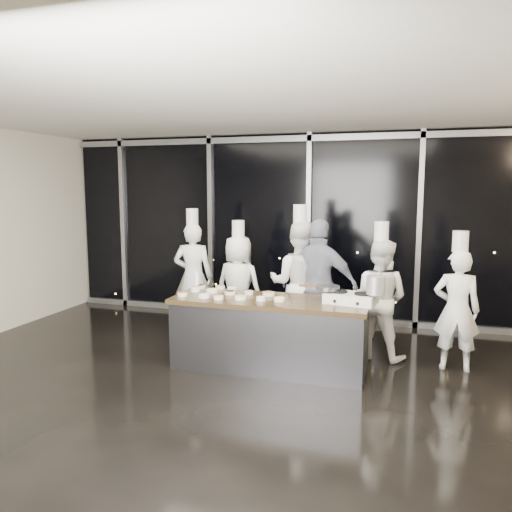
{
  "coord_description": "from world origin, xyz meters",
  "views": [
    {
      "loc": [
        1.62,
        -5.0,
        2.28
      ],
      "look_at": [
        -0.27,
        1.2,
        1.39
      ],
      "focal_mm": 35.0,
      "sensor_mm": 36.0,
      "label": 1
    }
  ],
  "objects_px": {
    "chef_center": "(299,283)",
    "chef_right": "(379,298)",
    "chef_left": "(238,285)",
    "stock_pot": "(376,285)",
    "demo_counter": "(269,333)",
    "stove": "(351,298)",
    "guest": "(319,285)",
    "chef_side": "(457,308)",
    "frying_pan": "(327,288)",
    "chef_far_left": "(193,275)"
  },
  "relations": [
    {
      "from": "stock_pot",
      "to": "chef_center",
      "type": "relative_size",
      "value": 0.11
    },
    {
      "from": "frying_pan",
      "to": "chef_center",
      "type": "relative_size",
      "value": 0.26
    },
    {
      "from": "demo_counter",
      "to": "chef_right",
      "type": "relative_size",
      "value": 1.33
    },
    {
      "from": "stock_pot",
      "to": "stove",
      "type": "bearing_deg",
      "value": 169.49
    },
    {
      "from": "demo_counter",
      "to": "frying_pan",
      "type": "xyz_separation_m",
      "value": [
        0.7,
        0.1,
        0.61
      ]
    },
    {
      "from": "stock_pot",
      "to": "guest",
      "type": "bearing_deg",
      "value": 132.76
    },
    {
      "from": "chef_side",
      "to": "guest",
      "type": "bearing_deg",
      "value": -7.07
    },
    {
      "from": "chef_right",
      "to": "stock_pot",
      "type": "bearing_deg",
      "value": 106.95
    },
    {
      "from": "chef_far_left",
      "to": "chef_right",
      "type": "distance_m",
      "value": 2.98
    },
    {
      "from": "stove",
      "to": "chef_right",
      "type": "relative_size",
      "value": 0.35
    },
    {
      "from": "chef_center",
      "to": "frying_pan",
      "type": "bearing_deg",
      "value": 119.36
    },
    {
      "from": "chef_far_left",
      "to": "guest",
      "type": "distance_m",
      "value": 2.17
    },
    {
      "from": "chef_right",
      "to": "chef_side",
      "type": "distance_m",
      "value": 0.97
    },
    {
      "from": "chef_center",
      "to": "guest",
      "type": "xyz_separation_m",
      "value": [
        0.32,
        -0.15,
        0.01
      ]
    },
    {
      "from": "chef_center",
      "to": "stove",
      "type": "bearing_deg",
      "value": 129.6
    },
    {
      "from": "chef_center",
      "to": "chef_side",
      "type": "height_order",
      "value": "chef_center"
    },
    {
      "from": "chef_far_left",
      "to": "chef_side",
      "type": "height_order",
      "value": "chef_far_left"
    },
    {
      "from": "chef_left",
      "to": "chef_right",
      "type": "distance_m",
      "value": 2.16
    },
    {
      "from": "stove",
      "to": "chef_far_left",
      "type": "xyz_separation_m",
      "value": [
        -2.65,
        1.3,
        -0.08
      ]
    },
    {
      "from": "stock_pot",
      "to": "chef_center",
      "type": "distance_m",
      "value": 1.55
    },
    {
      "from": "guest",
      "to": "demo_counter",
      "type": "bearing_deg",
      "value": 70.43
    },
    {
      "from": "chef_left",
      "to": "chef_side",
      "type": "relative_size",
      "value": 1.02
    },
    {
      "from": "stock_pot",
      "to": "guest",
      "type": "xyz_separation_m",
      "value": [
        -0.82,
        0.88,
        -0.22
      ]
    },
    {
      "from": "stove",
      "to": "guest",
      "type": "distance_m",
      "value": 0.98
    },
    {
      "from": "stock_pot",
      "to": "chef_left",
      "type": "height_order",
      "value": "chef_left"
    },
    {
      "from": "chef_left",
      "to": "demo_counter",
      "type": "bearing_deg",
      "value": 133.8
    },
    {
      "from": "chef_center",
      "to": "chef_side",
      "type": "bearing_deg",
      "value": 168.23
    },
    {
      "from": "frying_pan",
      "to": "chef_center",
      "type": "bearing_deg",
      "value": 130.88
    },
    {
      "from": "chef_left",
      "to": "guest",
      "type": "relative_size",
      "value": 0.96
    },
    {
      "from": "stove",
      "to": "chef_side",
      "type": "height_order",
      "value": "chef_side"
    },
    {
      "from": "frying_pan",
      "to": "demo_counter",
      "type": "bearing_deg",
      "value": -161.47
    },
    {
      "from": "chef_left",
      "to": "chef_right",
      "type": "bearing_deg",
      "value": 179.36
    },
    {
      "from": "stock_pot",
      "to": "chef_left",
      "type": "distance_m",
      "value": 2.47
    },
    {
      "from": "chef_right",
      "to": "chef_left",
      "type": "bearing_deg",
      "value": 7.08
    },
    {
      "from": "chef_center",
      "to": "chef_right",
      "type": "distance_m",
      "value": 1.16
    },
    {
      "from": "chef_center",
      "to": "chef_right",
      "type": "bearing_deg",
      "value": 169.12
    },
    {
      "from": "demo_counter",
      "to": "chef_left",
      "type": "height_order",
      "value": "chef_left"
    },
    {
      "from": "stock_pot",
      "to": "chef_side",
      "type": "xyz_separation_m",
      "value": [
        0.96,
        0.64,
        -0.36
      ]
    },
    {
      "from": "chef_left",
      "to": "chef_center",
      "type": "distance_m",
      "value": 1.01
    },
    {
      "from": "frying_pan",
      "to": "guest",
      "type": "bearing_deg",
      "value": 116.71
    },
    {
      "from": "stove",
      "to": "stock_pot",
      "type": "bearing_deg",
      "value": -0.2
    },
    {
      "from": "stove",
      "to": "chef_side",
      "type": "bearing_deg",
      "value": 35.46
    },
    {
      "from": "stock_pot",
      "to": "demo_counter",
      "type": "bearing_deg",
      "value": 179.9
    },
    {
      "from": "chef_far_left",
      "to": "chef_left",
      "type": "distance_m",
      "value": 0.83
    },
    {
      "from": "demo_counter",
      "to": "stock_pot",
      "type": "xyz_separation_m",
      "value": [
        1.29,
        -0.0,
        0.7
      ]
    },
    {
      "from": "demo_counter",
      "to": "guest",
      "type": "relative_size",
      "value": 1.32
    },
    {
      "from": "guest",
      "to": "chef_side",
      "type": "distance_m",
      "value": 1.79
    },
    {
      "from": "guest",
      "to": "chef_right",
      "type": "xyz_separation_m",
      "value": [
        0.82,
        -0.05,
        -0.11
      ]
    },
    {
      "from": "demo_counter",
      "to": "chef_center",
      "type": "relative_size",
      "value": 1.2
    },
    {
      "from": "demo_counter",
      "to": "chef_side",
      "type": "relative_size",
      "value": 1.4
    }
  ]
}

